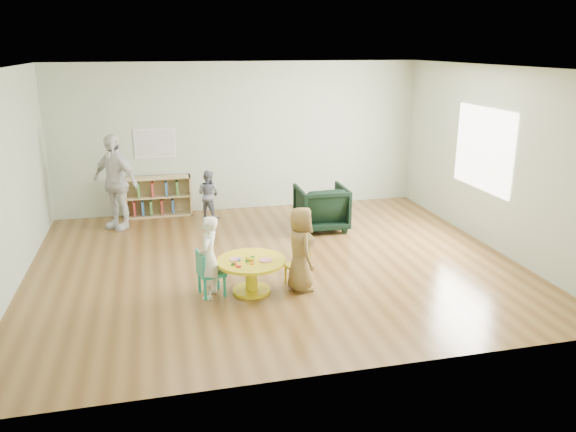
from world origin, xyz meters
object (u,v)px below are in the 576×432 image
at_px(child_right, 301,249).
at_px(adult_caretaker, 115,182).
at_px(kid_chair_right, 299,264).
at_px(bookshelf, 158,197).
at_px(child_left, 209,257).
at_px(activity_table, 251,270).
at_px(armchair, 321,208).
at_px(toddler, 208,194).
at_px(kid_chair_left, 208,272).

bearing_deg(child_right, adult_caretaker, 33.36).
relative_size(kid_chair_right, adult_caretaker, 0.31).
bearing_deg(bookshelf, adult_caretaker, -140.00).
xyz_separation_m(bookshelf, child_left, (0.58, -3.81, 0.17)).
relative_size(activity_table, armchair, 1.05).
distance_m(kid_chair_right, bookshelf, 4.08).
bearing_deg(toddler, bookshelf, 16.10).
xyz_separation_m(armchair, adult_caretaker, (-3.45, 0.90, 0.44)).
relative_size(kid_chair_left, toddler, 0.66).
bearing_deg(kid_chair_right, toddler, -0.94).
bearing_deg(kid_chair_left, armchair, 124.36).
height_order(activity_table, child_right, child_right).
height_order(bookshelf, child_left, child_left).
bearing_deg(activity_table, kid_chair_left, 176.93).
height_order(bookshelf, child_right, child_right).
bearing_deg(kid_chair_right, kid_chair_left, 78.37).
relative_size(kid_chair_left, armchair, 0.70).
height_order(activity_table, child_left, child_left).
xyz_separation_m(kid_chair_left, kid_chair_right, (1.23, 0.09, -0.05)).
height_order(kid_chair_left, child_left, child_left).
distance_m(bookshelf, child_left, 3.85).
height_order(kid_chair_left, adult_caretaker, adult_caretaker).
bearing_deg(toddler, armchair, -171.76).
xyz_separation_m(bookshelf, adult_caretaker, (-0.70, -0.59, 0.46)).
height_order(armchair, toddler, toddler).
relative_size(kid_chair_left, adult_caretaker, 0.36).
xyz_separation_m(kid_chair_right, armchair, (0.96, 2.18, 0.11)).
height_order(kid_chair_right, bookshelf, bookshelf).
bearing_deg(armchair, bookshelf, -27.52).
xyz_separation_m(child_right, toddler, (-0.85, 3.46, -0.11)).
xyz_separation_m(bookshelf, toddler, (0.91, -0.39, 0.09)).
bearing_deg(child_right, armchair, -26.35).
relative_size(armchair, child_left, 0.79).
relative_size(activity_table, adult_caretaker, 0.54).
distance_m(bookshelf, child_right, 4.24).
relative_size(child_right, adult_caretaker, 0.68).
bearing_deg(adult_caretaker, armchair, 26.93).
height_order(kid_chair_left, armchair, armchair).
bearing_deg(kid_chair_left, child_left, 6.24).
relative_size(activity_table, kid_chair_left, 1.49).
xyz_separation_m(activity_table, kid_chair_right, (0.67, 0.12, -0.03)).
height_order(kid_chair_left, bookshelf, bookshelf).
height_order(child_left, toddler, child_left).
height_order(kid_chair_right, armchair, armchair).
height_order(armchair, child_right, child_right).
distance_m(armchair, toddler, 2.14).
bearing_deg(kid_chair_left, toddler, 162.39).
bearing_deg(bookshelf, kid_chair_right, -64.03).
distance_m(armchair, adult_caretaker, 3.59).
bearing_deg(child_right, toddler, 10.13).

